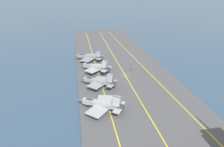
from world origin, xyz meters
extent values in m
plane|color=#334C66|center=(0.00, 0.00, 0.00)|extent=(2000.00, 2000.00, 0.00)
cube|color=#4C4C4F|center=(0.00, 0.00, 0.20)|extent=(208.24, 44.04, 0.40)
cube|color=yellow|center=(0.00, -12.11, 0.40)|extent=(187.24, 8.78, 0.01)
cube|color=yellow|center=(0.00, 0.00, 0.40)|extent=(187.41, 0.36, 0.01)
cube|color=yellow|center=(0.00, 12.11, 0.40)|extent=(187.41, 0.90, 0.01)
cube|color=#9EA3A8|center=(-25.43, 15.16, 2.70)|extent=(7.49, 11.63, 1.71)
cone|color=#5B5E60|center=(-21.95, 21.44, 2.70)|extent=(2.55, 2.83, 1.62)
cube|color=#38383A|center=(-29.00, 8.74, 2.70)|extent=(2.69, 2.70, 1.45)
ellipsoid|color=#232D38|center=(-23.61, 18.45, 3.52)|extent=(2.28, 3.08, 0.94)
cube|color=#9EA3A8|center=(-28.92, 16.62, 2.15)|extent=(7.89, 7.87, 0.28)
cube|color=#9EA3A8|center=(-22.35, 12.97, 2.15)|extent=(7.00, 6.67, 0.28)
cube|color=#9EA3A8|center=(-29.14, 10.35, 5.03)|extent=(1.93, 2.48, 2.91)
cube|color=#9EA3A8|center=(-27.57, 9.48, 5.03)|extent=(1.93, 2.48, 2.91)
cube|color=#9EA3A8|center=(-30.73, 10.28, 2.70)|extent=(3.65, 3.58, 0.20)
cube|color=#9EA3A8|center=(-26.79, 8.09, 2.70)|extent=(3.41, 3.12, 0.20)
cylinder|color=#B2B2B7|center=(-23.21, 19.18, 1.13)|extent=(0.16, 0.16, 1.45)
cylinder|color=black|center=(-23.21, 19.18, 0.70)|extent=(0.48, 0.63, 0.60)
cylinder|color=#B2B2B7|center=(-27.09, 14.65, 1.13)|extent=(0.16, 0.16, 1.45)
cylinder|color=black|center=(-27.09, 14.65, 0.70)|extent=(0.48, 0.63, 0.60)
cylinder|color=#B2B2B7|center=(-25.00, 13.49, 1.13)|extent=(0.16, 0.16, 1.45)
cylinder|color=black|center=(-25.00, 13.49, 0.70)|extent=(0.48, 0.63, 0.60)
cube|color=gray|center=(-8.54, 14.09, 2.90)|extent=(7.24, 11.06, 1.59)
cone|color=#5B5E60|center=(-5.13, 20.05, 2.90)|extent=(2.42, 2.69, 1.51)
cube|color=#38383A|center=(-12.02, 7.99, 2.90)|extent=(2.54, 2.57, 1.36)
ellipsoid|color=#232D38|center=(-6.76, 17.21, 3.65)|extent=(2.19, 2.93, 0.88)
cube|color=gray|center=(-11.48, 15.31, 2.38)|extent=(6.95, 6.96, 0.28)
cube|color=gray|center=(-5.99, 12.18, 2.38)|extent=(5.94, 6.20, 0.28)
cube|color=gray|center=(-12.11, 9.51, 5.34)|extent=(1.97, 2.43, 3.25)
cube|color=gray|center=(-10.66, 8.68, 5.34)|extent=(1.97, 2.43, 3.25)
cube|color=gray|center=(-13.69, 9.49, 2.90)|extent=(3.58, 3.51, 0.20)
cube|color=gray|center=(-9.87, 7.31, 2.90)|extent=(3.39, 3.05, 0.20)
cylinder|color=#B2B2B7|center=(-6.36, 17.90, 1.25)|extent=(0.16, 0.16, 1.70)
cylinder|color=black|center=(-6.36, 17.90, 0.70)|extent=(0.49, 0.63, 0.60)
cylinder|color=#B2B2B7|center=(-10.10, 13.60, 1.25)|extent=(0.16, 0.16, 1.70)
cylinder|color=black|center=(-10.10, 13.60, 0.70)|extent=(0.49, 0.63, 0.60)
cylinder|color=#B2B2B7|center=(-8.16, 12.50, 1.25)|extent=(0.16, 0.16, 1.70)
cylinder|color=black|center=(-8.16, 12.50, 0.70)|extent=(0.49, 0.63, 0.60)
cube|color=#9EA3A8|center=(7.13, 13.60, 2.95)|extent=(8.64, 10.66, 1.87)
cone|color=#5B5E60|center=(11.28, 19.14, 2.95)|extent=(2.78, 2.87, 1.78)
cube|color=#38383A|center=(2.88, 7.92, 2.95)|extent=(2.88, 2.84, 1.59)
ellipsoid|color=#232D38|center=(9.30, 16.50, 3.84)|extent=(2.56, 2.94, 1.03)
cube|color=#9EA3A8|center=(4.20, 15.29, 2.34)|extent=(7.06, 7.01, 0.28)
cube|color=#9EA3A8|center=(9.58, 11.26, 2.34)|extent=(6.46, 6.63, 0.28)
cube|color=#9EA3A8|center=(2.87, 9.54, 5.48)|extent=(2.12, 2.38, 3.14)
cube|color=#9EA3A8|center=(4.44, 8.36, 5.48)|extent=(2.12, 2.38, 3.14)
cube|color=#9EA3A8|center=(1.30, 9.71, 2.95)|extent=(3.56, 3.58, 0.20)
cube|color=#9EA3A8|center=(5.04, 6.91, 2.95)|extent=(3.52, 3.28, 0.20)
cylinder|color=#B2B2B7|center=(9.78, 17.14, 1.21)|extent=(0.16, 0.16, 1.61)
cylinder|color=black|center=(9.78, 17.14, 0.70)|extent=(0.54, 0.61, 0.60)
cylinder|color=#B2B2B7|center=(5.36, 13.41, 1.21)|extent=(0.16, 0.16, 1.61)
cylinder|color=black|center=(5.36, 13.41, 0.70)|extent=(0.54, 0.61, 0.60)
cylinder|color=#B2B2B7|center=(7.46, 11.84, 1.21)|extent=(0.16, 0.16, 1.61)
cylinder|color=black|center=(7.46, 11.84, 0.70)|extent=(0.54, 0.61, 0.60)
cube|color=gray|center=(23.51, 15.42, 2.66)|extent=(6.37, 12.12, 1.52)
cone|color=#5B5E60|center=(26.40, 22.11, 2.66)|extent=(2.27, 2.75, 1.45)
cube|color=#38383A|center=(20.55, 8.57, 2.66)|extent=(2.41, 2.56, 1.29)
ellipsoid|color=#232D38|center=(25.02, 18.92, 3.39)|extent=(1.98, 3.13, 0.84)
cube|color=gray|center=(19.93, 16.50, 2.17)|extent=(7.99, 7.90, 0.28)
cube|color=gray|center=(26.75, 13.56, 2.17)|extent=(6.71, 6.31, 0.28)
cube|color=gray|center=(20.36, 10.14, 4.80)|extent=(1.73, 2.52, 2.71)
cube|color=gray|center=(21.82, 9.50, 4.80)|extent=(1.73, 2.52, 2.71)
cube|color=gray|center=(18.77, 9.90, 2.66)|extent=(3.64, 3.52, 0.20)
cube|color=gray|center=(22.74, 8.18, 2.66)|extent=(3.27, 2.95, 0.20)
cylinder|color=#B2B2B7|center=(25.35, 19.70, 1.15)|extent=(0.16, 0.16, 1.50)
cylinder|color=black|center=(25.35, 19.70, 0.70)|extent=(0.44, 0.64, 0.60)
cylinder|color=#B2B2B7|center=(22.03, 14.68, 1.15)|extent=(0.16, 0.16, 1.50)
cylinder|color=black|center=(22.03, 14.68, 0.70)|extent=(0.44, 0.64, 0.60)
cylinder|color=#B2B2B7|center=(23.98, 13.83, 1.15)|extent=(0.16, 0.16, 1.50)
cylinder|color=black|center=(23.98, 13.83, 0.70)|extent=(0.44, 0.64, 0.60)
cylinder|color=#232328|center=(5.78, -4.27, 0.84)|extent=(0.24, 0.24, 0.87)
cube|color=red|center=(5.78, -4.27, 1.53)|extent=(0.44, 0.35, 0.52)
sphere|color=#9E7051|center=(5.78, -4.27, 1.92)|extent=(0.22, 0.22, 0.22)
sphere|color=red|center=(5.78, -4.27, 1.98)|extent=(0.24, 0.24, 0.24)
camera|label=1|loc=(-82.28, 21.48, 39.16)|focal=32.00mm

